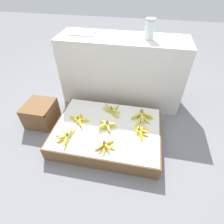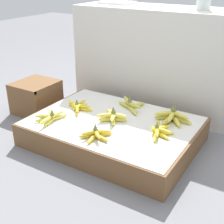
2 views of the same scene
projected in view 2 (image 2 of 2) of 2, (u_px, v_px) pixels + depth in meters
name	position (u px, v px, depth m)	size (l,w,h in m)	color
ground_plane	(113.00, 142.00, 2.12)	(10.00, 10.00, 0.00)	slate
display_platform	(113.00, 131.00, 2.08)	(1.07, 0.77, 0.16)	brown
back_vendor_table	(164.00, 60.00, 2.50)	(1.44, 0.46, 0.81)	beige
wooden_crate	(36.00, 97.00, 2.52)	(0.30, 0.32, 0.25)	brown
banana_bunch_front_left	(50.00, 117.00, 2.04)	(0.17, 0.25, 0.09)	#DBCC4C
banana_bunch_front_midleft	(96.00, 134.00, 1.83)	(0.19, 0.19, 0.09)	gold
banana_bunch_middle_left	(78.00, 106.00, 2.20)	(0.23, 0.21, 0.08)	yellow
banana_bunch_middle_midleft	(112.00, 116.00, 2.04)	(0.19, 0.17, 0.10)	#DBCC4C
banana_bunch_middle_midright	(159.00, 131.00, 1.87)	(0.15, 0.23, 0.09)	yellow
banana_bunch_back_midleft	(131.00, 105.00, 2.22)	(0.23, 0.22, 0.10)	gold
banana_bunch_back_midright	(173.00, 117.00, 2.03)	(0.25, 0.18, 0.11)	#DBCC4C
foam_tray_white	(117.00, 3.00, 2.57)	(0.27, 0.21, 0.02)	white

